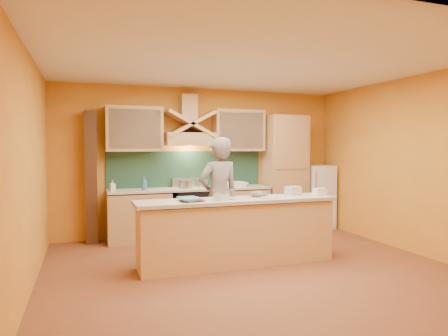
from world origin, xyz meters
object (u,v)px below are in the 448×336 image
object	(u,v)px
stove	(191,213)
person	(219,197)
kitchen_scale	(222,197)
fridge	(316,196)
mixing_bowl	(259,194)

from	to	relation	value
stove	person	distance (m)	1.50
person	kitchen_scale	size ratio (longest dim) A/B	13.92
fridge	kitchen_scale	world-z (taller)	fridge
fridge	mixing_bowl	bearing A→B (deg)	-139.73
kitchen_scale	mixing_bowl	size ratio (longest dim) A/B	0.47
stove	kitchen_scale	distance (m)	2.14
stove	mixing_bowl	bearing A→B (deg)	-71.98
person	kitchen_scale	bearing A→B (deg)	64.41
stove	person	world-z (taller)	person
kitchen_scale	mixing_bowl	bearing A→B (deg)	4.11
kitchen_scale	mixing_bowl	xyz separation A→B (m)	(0.67, 0.27, -0.02)
fridge	mixing_bowl	world-z (taller)	fridge
stove	mixing_bowl	world-z (taller)	mixing_bowl
kitchen_scale	person	bearing A→B (deg)	57.32
fridge	mixing_bowl	xyz separation A→B (m)	(-2.12, -1.79, 0.33)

